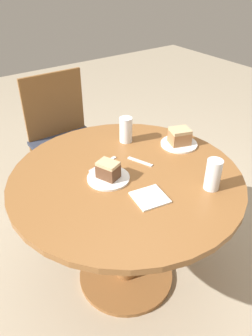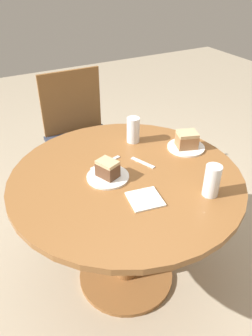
% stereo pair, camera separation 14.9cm
% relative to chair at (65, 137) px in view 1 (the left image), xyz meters
% --- Properties ---
extents(ground_plane, '(8.00, 8.00, 0.00)m').
position_rel_chair_xyz_m(ground_plane, '(-0.12, -0.92, -0.47)').
color(ground_plane, tan).
extents(table, '(1.08, 1.08, 0.71)m').
position_rel_chair_xyz_m(table, '(-0.12, -0.92, 0.07)').
color(table, brown).
rests_on(table, ground_plane).
extents(chair, '(0.47, 0.44, 0.90)m').
position_rel_chair_xyz_m(chair, '(0.00, 0.00, 0.00)').
color(chair, brown).
rests_on(chair, ground_plane).
extents(plate_near, '(0.20, 0.20, 0.01)m').
position_rel_chair_xyz_m(plate_near, '(-0.20, -0.90, 0.24)').
color(plate_near, white).
rests_on(plate_near, table).
extents(plate_far, '(0.19, 0.19, 0.01)m').
position_rel_chair_xyz_m(plate_far, '(0.28, -0.85, 0.24)').
color(plate_far, white).
rests_on(plate_far, table).
extents(cake_slice_near, '(0.10, 0.11, 0.08)m').
position_rel_chair_xyz_m(cake_slice_near, '(-0.20, -0.90, 0.29)').
color(cake_slice_near, brown).
rests_on(cake_slice_near, plate_near).
extents(cake_slice_far, '(0.12, 0.12, 0.08)m').
position_rel_chair_xyz_m(cake_slice_far, '(0.28, -0.85, 0.29)').
color(cake_slice_far, '#9E6B42').
rests_on(cake_slice_far, plate_far).
extents(glass_lemonade, '(0.07, 0.07, 0.14)m').
position_rel_chair_xyz_m(glass_lemonade, '(0.07, -0.65, 0.30)').
color(glass_lemonade, silver).
rests_on(glass_lemonade, table).
extents(glass_water, '(0.07, 0.07, 0.14)m').
position_rel_chair_xyz_m(glass_water, '(0.13, -1.21, 0.30)').
color(glass_water, silver).
rests_on(glass_water, table).
extents(napkin_stack, '(0.15, 0.15, 0.01)m').
position_rel_chair_xyz_m(napkin_stack, '(-0.13, -1.11, 0.24)').
color(napkin_stack, white).
rests_on(napkin_stack, table).
extents(fork, '(0.17, 0.06, 0.00)m').
position_rel_chair_xyz_m(fork, '(-0.16, -0.78, 0.24)').
color(fork, silver).
rests_on(fork, table).
extents(spoon, '(0.07, 0.13, 0.00)m').
position_rel_chair_xyz_m(spoon, '(0.00, -0.87, 0.24)').
color(spoon, silver).
rests_on(spoon, table).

